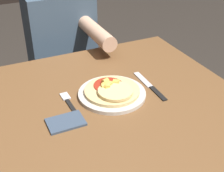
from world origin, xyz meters
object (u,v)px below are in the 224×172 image
Objects in this scene: dining_table at (107,130)px; knife at (150,86)px; plate at (112,94)px; pizza at (112,90)px; fork at (70,104)px; person_diner at (62,48)px.

dining_table is 0.23m from knife.
plate is 1.11× the size of knife.
pizza is 0.16m from knife.
pizza is at bearing 179.00° from knife.
knife is at bearing 6.35° from dining_table.
plate is at bearing 177.64° from knife.
pizza is at bearing -5.44° from fork.
pizza is at bearing -91.05° from person_diner.
dining_table is 4.82× the size of pizza.
fork is 0.80× the size of knife.
dining_table is at bearing -139.66° from plate.
knife is (0.19, 0.02, 0.13)m from dining_table.
plate is at bearing 82.91° from pizza.
dining_table is at bearing -93.66° from person_diner.
knife is (0.16, -0.01, -0.00)m from plate.
fork is (-0.12, 0.04, 0.13)m from dining_table.
dining_table is at bearing -143.31° from pizza.
person_diner is at bearing 88.95° from pizza.
dining_table is 5.46× the size of fork.
knife reaches higher than dining_table.
pizza is 0.90× the size of knife.
knife is 0.69m from person_diner.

